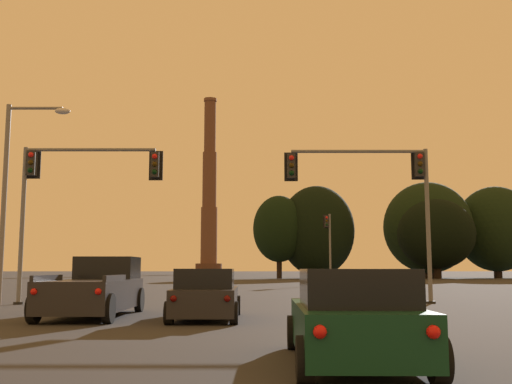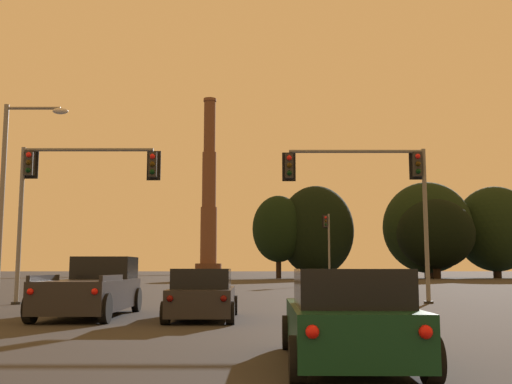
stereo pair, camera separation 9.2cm
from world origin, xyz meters
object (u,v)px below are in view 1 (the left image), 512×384
Objects in this scene: street_lamp at (12,181)px; traffic_light_far_right at (326,238)px; traffic_light_overhead_right at (378,184)px; hatchback_center_lane_front at (204,296)px; traffic_light_overhead_left at (67,183)px; hatchback_right_lane_second at (351,320)px; smokestack at (207,204)px; pickup_truck_left_lane_front at (94,289)px.

traffic_light_far_right is at bearing 62.14° from street_lamp.
traffic_light_far_right is 0.99× the size of traffic_light_overhead_right.
hatchback_center_lane_front is 10.49m from traffic_light_overhead_left.
hatchback_right_lane_second is 0.64× the size of traffic_light_far_right.
traffic_light_overhead_left reaches higher than hatchback_center_lane_front.
hatchback_center_lane_front is 11.17m from traffic_light_overhead_right.
hatchback_center_lane_front is at bearing -85.53° from smokestack.
traffic_light_overhead_left is (-12.99, -0.62, -0.05)m from traffic_light_overhead_right.
smokestack reaches higher than hatchback_center_lane_front.
street_lamp is at bearing 141.15° from hatchback_center_lane_front.
traffic_light_far_right reaches higher than pickup_truck_left_lane_front.
hatchback_center_lane_front is at bearing -102.14° from traffic_light_far_right.
traffic_light_overhead_right reaches higher than traffic_light_overhead_left.
traffic_light_overhead_left is (-9.22, 15.22, 4.28)m from hatchback_right_lane_second.
street_lamp is at bearing 131.66° from pickup_truck_left_lane_front.
hatchback_center_lane_front is 0.51× the size of street_lamp.
hatchback_right_lane_second is 0.64× the size of traffic_light_overhead_left.
traffic_light_overhead_right is at bearing 32.44° from pickup_truck_left_lane_front.
pickup_truck_left_lane_front is at bearing 159.83° from hatchback_center_lane_front.
street_lamp is (-16.38, -30.98, 0.76)m from traffic_light_far_right.
pickup_truck_left_lane_front is 38.25m from traffic_light_far_right.
street_lamp reaches higher than pickup_truck_left_lane_front.
hatchback_center_lane_front is at bearing -20.25° from pickup_truck_left_lane_front.
hatchback_right_lane_second is 0.51× the size of street_lamp.
smokestack is (-1.69, 121.20, 12.14)m from street_lamp.
traffic_light_overhead_right is (3.78, 15.84, 4.33)m from hatchback_right_lane_second.
traffic_light_far_right reaches higher than hatchback_center_lane_front.
traffic_light_overhead_right is (-1.39, -29.72, 0.80)m from traffic_light_far_right.
pickup_truck_left_lane_front is 3.68m from hatchback_center_lane_front.
street_lamp is (-4.84, 5.33, 4.15)m from pickup_truck_left_lane_front.
traffic_light_far_right reaches higher than hatchback_right_lane_second.
street_lamp is (-11.21, 14.58, 4.29)m from hatchback_right_lane_second.
traffic_light_overhead_right reaches higher than pickup_truck_left_lane_front.
traffic_light_overhead_right is 121.70m from smokestack.
traffic_light_overhead_right is at bearing 2.72° from traffic_light_overhead_left.
smokestack is at bearing 93.98° from hatchback_center_lane_front.
street_lamp is (-2.00, -0.64, 0.01)m from traffic_light_overhead_left.
smokestack is at bearing 96.47° from hatchback_right_lane_second.
street_lamp reaches higher than traffic_light_overhead_left.
smokestack is at bearing 91.75° from traffic_light_overhead_left.
traffic_light_overhead_left is at bearing 114.88° from pickup_truck_left_lane_front.
hatchback_center_lane_front is 0.09× the size of smokestack.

